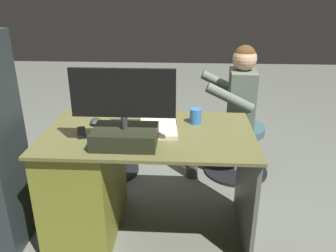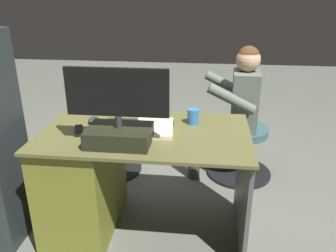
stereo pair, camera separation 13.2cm
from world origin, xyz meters
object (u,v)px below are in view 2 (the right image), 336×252
at_px(keyboard, 139,124).
at_px(desk, 96,177).
at_px(computer_mouse, 93,120).
at_px(visitor_chair, 240,148).
at_px(person, 233,103).
at_px(tv_remote, 79,131).
at_px(cup, 193,117).
at_px(teddy_bear, 109,104).
at_px(monitor, 119,122).
at_px(office_chair_teddy, 111,144).

bearing_deg(keyboard, desk, 16.61).
height_order(computer_mouse, visitor_chair, computer_mouse).
distance_m(desk, person, 1.24).
distance_m(tv_remote, visitor_chair, 1.45).
xyz_separation_m(desk, computer_mouse, (0.02, -0.11, 0.35)).
relative_size(keyboard, visitor_chair, 0.77).
bearing_deg(computer_mouse, keyboard, 175.63).
relative_size(cup, teddy_bear, 0.26).
bearing_deg(teddy_bear, monitor, 109.37).
bearing_deg(person, office_chair_teddy, 3.13).
relative_size(desk, keyboard, 2.97).
height_order(desk, tv_remote, tv_remote).
bearing_deg(desk, office_chair_teddy, -81.51).
xyz_separation_m(desk, tv_remote, (0.06, 0.05, 0.35)).
bearing_deg(visitor_chair, office_chair_teddy, 3.13).
distance_m(keyboard, tv_remote, 0.37).
distance_m(desk, monitor, 0.54).
bearing_deg(monitor, person, -124.59).
bearing_deg(keyboard, office_chair_teddy, -59.78).
xyz_separation_m(visitor_chair, person, (0.09, 0.00, 0.40)).
relative_size(keyboard, cup, 4.37).
relative_size(monitor, keyboard, 1.31).
bearing_deg(desk, monitor, 141.10).
height_order(desk, cup, cup).
height_order(teddy_bear, visitor_chair, teddy_bear).
relative_size(tv_remote, visitor_chair, 0.28).
relative_size(cup, person, 0.09).
height_order(monitor, computer_mouse, monitor).
height_order(desk, monitor, monitor).
relative_size(office_chair_teddy, person, 0.47).
bearing_deg(computer_mouse, teddy_bear, -81.99).
bearing_deg(visitor_chair, cup, 59.82).
relative_size(desk, monitor, 2.27).
distance_m(monitor, tv_remote, 0.33).
distance_m(office_chair_teddy, visitor_chair, 1.11).
relative_size(monitor, visitor_chair, 1.01).
bearing_deg(person, computer_mouse, 37.45).
bearing_deg(visitor_chair, keyboard, 45.87).
bearing_deg(cup, keyboard, 12.81).
distance_m(desk, keyboard, 0.45).
height_order(tv_remote, visitor_chair, tv_remote).
bearing_deg(monitor, visitor_chair, -127.80).
relative_size(office_chair_teddy, visitor_chair, 0.94).
distance_m(desk, tv_remote, 0.35).
bearing_deg(cup, visitor_chair, -120.18).
xyz_separation_m(computer_mouse, cup, (-0.63, -0.05, 0.03)).
height_order(keyboard, cup, cup).
bearing_deg(keyboard, cup, -167.19).
xyz_separation_m(keyboard, office_chair_teddy, (0.39, -0.67, -0.47)).
relative_size(monitor, office_chair_teddy, 1.08).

